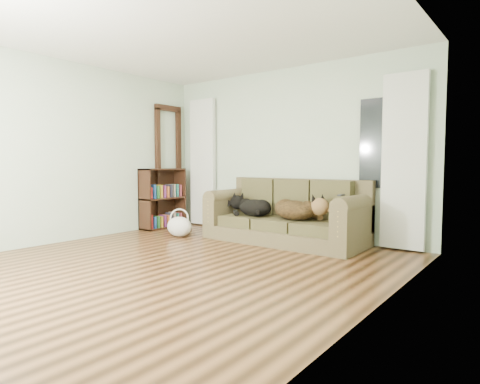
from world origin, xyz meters
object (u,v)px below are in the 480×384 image
Objects in this scene: sofa at (284,211)px; bookshelf at (163,199)px; dog_shepherd at (297,210)px; tote_bag at (179,226)px; dog_black_lab at (253,207)px.

sofa is 2.20× the size of bookshelf.
sofa is 0.27m from dog_shepherd.
tote_bag is (-1.50, -0.62, -0.29)m from sofa.
sofa is 5.41× the size of tote_bag.
sofa is 3.81× the size of dog_black_lab.
tote_bag is (-1.76, -0.55, -0.33)m from dog_shepherd.
bookshelf is at bearing 153.04° from tote_bag.
sofa is 1.65m from tote_bag.
dog_black_lab is 0.89× the size of dog_shepherd.
dog_shepherd is 2.64m from bookshelf.
tote_bag is at bearing -26.98° from bookshelf.
bookshelf is (-2.38, -0.17, 0.05)m from sofa.
tote_bag is 0.41× the size of bookshelf.
dog_black_lab is at bearing 28.89° from tote_bag.
dog_shepherd is (0.26, -0.06, 0.04)m from sofa.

